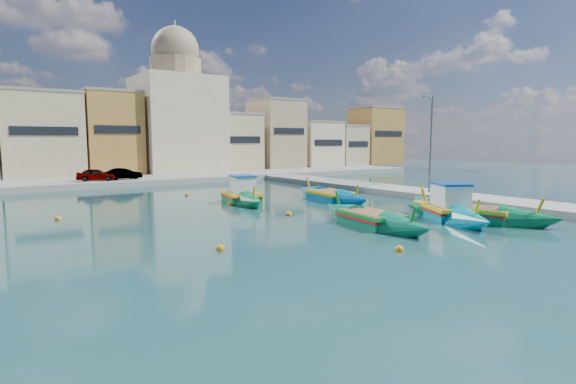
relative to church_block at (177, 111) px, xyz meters
name	(u,v)px	position (x,y,z in m)	size (l,w,h in m)	color
ground	(290,240)	(-10.00, -40.00, -8.41)	(160.00, 160.00, 0.00)	#14373C
east_quay	(506,204)	(8.00, -40.00, -8.16)	(4.00, 70.00, 0.50)	gray
north_quay	(115,182)	(-10.00, -8.00, -8.11)	(80.00, 8.00, 0.60)	gray
north_townhouses	(154,137)	(-3.32, -0.64, -3.41)	(83.20, 7.87, 10.19)	tan
church_block	(177,111)	(0.00, 0.00, 0.00)	(10.00, 10.00, 19.10)	beige
quay_street_lamp	(430,143)	(7.44, -34.00, -4.07)	(1.18, 0.16, 8.00)	#595B60
parked_cars	(34,177)	(-17.48, -9.50, -7.20)	(20.20, 2.50, 1.24)	#4C1919
luzzu_turquoise_cabin	(446,211)	(0.95, -40.34, -8.01)	(7.03, 10.01, 3.29)	#0086A5
luzzu_blue_cabin	(241,197)	(-5.73, -27.51, -8.03)	(3.96, 9.07, 3.12)	#0A713B
luzzu_cyan_mid	(330,197)	(0.27, -30.59, -8.12)	(3.13, 9.38, 2.72)	#00579E
luzzu_blue_south	(371,221)	(-4.42, -39.54, -8.13)	(3.36, 9.35, 2.64)	#0A6D4C
luzzu_cyan_south	(477,216)	(1.57, -41.96, -8.12)	(4.48, 9.09, 2.74)	#0A7140
mooring_buoys	(255,216)	(-8.29, -33.85, -8.33)	(20.30, 23.28, 0.36)	orange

